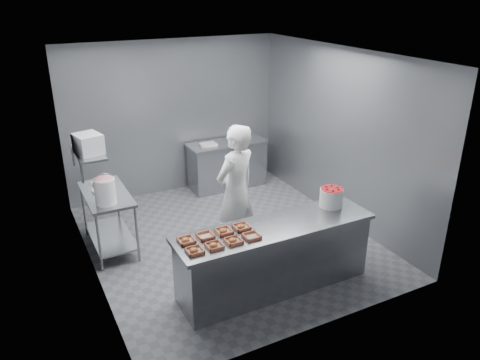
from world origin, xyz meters
name	(u,v)px	position (x,y,z in m)	size (l,w,h in m)	color
floor	(228,240)	(0.00, 0.00, 0.00)	(4.50, 4.50, 0.00)	#4C4C51
ceiling	(226,54)	(0.00, 0.00, 2.80)	(4.50, 4.50, 0.00)	white
wall_back	(174,118)	(0.00, 2.25, 1.40)	(4.00, 0.04, 2.80)	slate
wall_left	(84,179)	(-2.00, 0.00, 1.40)	(0.04, 4.50, 2.80)	slate
wall_right	(339,136)	(2.00, 0.00, 1.40)	(0.04, 4.50, 2.80)	slate
service_counter	(274,257)	(0.00, -1.35, 0.45)	(2.60, 0.70, 0.90)	slate
prep_table	(108,212)	(-1.65, 0.60, 0.59)	(0.60, 1.20, 0.90)	slate
back_counter	(227,164)	(0.90, 1.90, 0.45)	(1.50, 0.60, 0.90)	slate
wall_shelf	(88,152)	(-1.82, 0.60, 1.55)	(0.35, 0.90, 0.03)	slate
tray_0	(194,251)	(-1.13, -1.48, 0.92)	(0.19, 0.18, 0.06)	tan
tray_1	(214,246)	(-0.89, -1.48, 0.92)	(0.19, 0.18, 0.06)	tan
tray_2	(233,241)	(-0.65, -1.48, 0.92)	(0.19, 0.18, 0.06)	tan
tray_3	(252,236)	(-0.40, -1.48, 0.92)	(0.19, 0.18, 0.04)	tan
tray_4	(186,240)	(-1.13, -1.22, 0.92)	(0.19, 0.18, 0.06)	tan
tray_5	(205,236)	(-0.88, -1.22, 0.92)	(0.19, 0.18, 0.04)	tan
tray_6	(224,231)	(-0.65, -1.22, 0.92)	(0.19, 0.18, 0.06)	tan
tray_7	(241,227)	(-0.41, -1.22, 0.92)	(0.19, 0.18, 0.06)	tan
worker	(236,192)	(-0.04, -0.35, 0.97)	(0.71, 0.46, 1.94)	white
strawberry_tub	(331,197)	(0.95, -1.21, 1.04)	(0.31, 0.31, 0.26)	silver
glaze_bucket	(105,191)	(-1.72, 0.24, 1.09)	(0.30, 0.28, 0.44)	silver
bucket_lid	(103,190)	(-1.67, 0.70, 0.91)	(0.30, 0.30, 0.02)	silver
rag	(96,182)	(-1.70, 1.04, 0.91)	(0.13, 0.11, 0.02)	#CCB28C
appliance	(88,144)	(-1.82, 0.48, 1.70)	(0.31, 0.36, 0.27)	gray
paper_stack	(208,144)	(0.51, 1.90, 0.92)	(0.30, 0.22, 0.04)	silver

